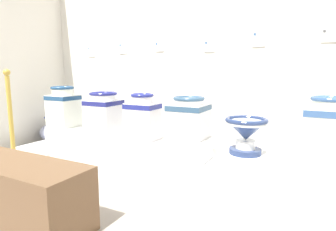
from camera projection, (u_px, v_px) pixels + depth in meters
wall_back at (186, 10)px, 3.10m from camera, size 4.08×0.06×3.29m
display_platform at (163, 161)px, 2.87m from camera, size 3.40×0.99×0.09m
plinth_block_rightmost at (65, 134)px, 3.48m from camera, size 0.37×0.28×0.19m
antique_toilet_rightmost at (63, 106)px, 3.42m from camera, size 0.33×0.30×0.50m
plinth_block_squat_floral at (105, 138)px, 3.28m from camera, size 0.33×0.31×0.17m
antique_toilet_squat_floral at (104, 111)px, 3.23m from camera, size 0.35×0.34×0.46m
plinth_block_leftmost at (143, 145)px, 3.05m from camera, size 0.38×0.39×0.13m
antique_toilet_leftmost at (143, 117)px, 3.01m from camera, size 0.34×0.26×0.50m
plinth_block_tall_cobalt at (188, 149)px, 2.74m from camera, size 0.38×0.34×0.22m
antique_toilet_tall_cobalt at (189, 116)px, 2.69m from camera, size 0.35×0.35×0.40m
plinth_block_pale_glazed at (245, 161)px, 2.50m from camera, size 0.33×0.38×0.14m
antique_toilet_pale_glazed at (246, 131)px, 2.46m from camera, size 0.37×0.37×0.32m
plinth_block_broad_patterned at (324, 168)px, 2.19m from camera, size 0.32×0.28×0.22m
antique_toilet_broad_patterned at (328, 125)px, 2.14m from camera, size 0.35×0.28×0.45m
info_placard_first at (91, 52)px, 3.77m from camera, size 0.12×0.01×0.14m
info_placard_second at (123, 48)px, 3.52m from camera, size 0.12×0.01×0.13m
info_placard_third at (159, 47)px, 3.28m from camera, size 0.12×0.01×0.11m
info_placard_fourth at (209, 46)px, 2.99m from camera, size 0.12×0.01×0.12m
info_placard_fifth at (259, 39)px, 2.75m from camera, size 0.13×0.01×0.15m
info_placard_sixth at (330, 35)px, 2.47m from camera, size 0.14×0.01×0.12m
decorative_vase_companion at (52, 132)px, 3.72m from camera, size 0.32×0.32×0.38m
stanchion_post_near_left at (13, 144)px, 2.63m from camera, size 0.27×0.27×0.98m
museum_bench at (19, 193)px, 1.75m from camera, size 0.99×0.36×0.40m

